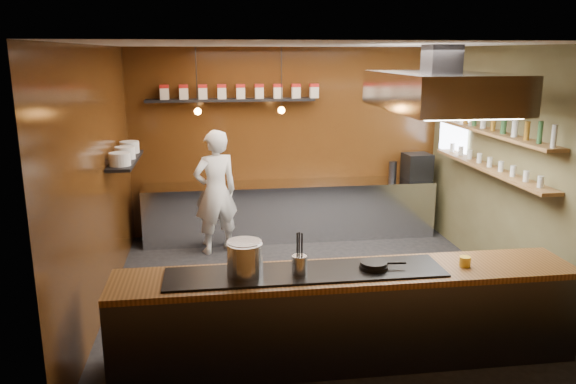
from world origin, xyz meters
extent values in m
plane|color=black|center=(0.00, 0.00, 0.00)|extent=(5.00, 5.00, 0.00)
plane|color=#331709|center=(0.00, 2.50, 1.50)|extent=(5.00, 0.00, 5.00)
plane|color=#331709|center=(-2.50, 0.00, 1.50)|extent=(0.00, 5.00, 5.00)
plane|color=brown|center=(2.50, 0.00, 1.50)|extent=(0.00, 5.00, 5.00)
plane|color=silver|center=(0.00, 0.00, 3.00)|extent=(5.00, 5.00, 0.00)
plane|color=white|center=(2.45, 1.70, 1.90)|extent=(0.00, 1.00, 1.00)
cube|color=silver|center=(0.00, 2.17, 0.45)|extent=(4.60, 0.65, 0.90)
cube|color=#38383D|center=(0.00, -1.60, 0.43)|extent=(4.40, 0.70, 0.86)
cube|color=brown|center=(0.00, -1.60, 0.89)|extent=(4.40, 0.72, 0.06)
cube|color=black|center=(-0.40, -1.60, 0.93)|extent=(2.60, 0.55, 0.02)
cube|color=black|center=(-0.90, 2.36, 2.20)|extent=(2.60, 0.26, 0.04)
cube|color=black|center=(-2.34, 1.00, 1.55)|extent=(0.30, 1.40, 0.04)
cube|color=brown|center=(2.34, 0.30, 1.92)|extent=(0.26, 2.80, 0.04)
cube|color=brown|center=(2.34, 0.30, 1.45)|extent=(0.26, 2.80, 0.04)
cube|color=#38383D|center=(1.30, -0.40, 2.85)|extent=(0.35, 0.35, 0.30)
cube|color=silver|center=(1.30, -0.40, 2.50)|extent=(1.20, 2.00, 0.40)
cube|color=white|center=(1.30, -0.40, 2.29)|extent=(1.00, 1.80, 0.02)
cylinder|color=black|center=(-1.40, 1.70, 2.55)|extent=(0.01, 0.01, 0.90)
sphere|color=orange|center=(-1.40, 1.70, 2.10)|extent=(0.10, 0.10, 0.10)
cylinder|color=black|center=(-0.20, 1.70, 2.55)|extent=(0.01, 0.01, 0.90)
sphere|color=orange|center=(-0.20, 1.70, 2.10)|extent=(0.10, 0.10, 0.10)
cube|color=beige|center=(-1.90, 2.36, 2.31)|extent=(0.13, 0.13, 0.17)
cube|color=#AE1915|center=(-1.90, 2.36, 2.42)|extent=(0.13, 0.13, 0.05)
cube|color=beige|center=(-1.61, 2.36, 2.31)|extent=(0.13, 0.13, 0.17)
cube|color=#AE1915|center=(-1.61, 2.36, 2.42)|extent=(0.13, 0.13, 0.05)
cube|color=beige|center=(-1.32, 2.36, 2.31)|extent=(0.13, 0.13, 0.17)
cube|color=#AE1915|center=(-1.32, 2.36, 2.42)|extent=(0.14, 0.13, 0.05)
cube|color=beige|center=(-1.04, 2.36, 2.31)|extent=(0.13, 0.13, 0.17)
cube|color=#AE1915|center=(-1.04, 2.36, 2.42)|extent=(0.13, 0.13, 0.05)
cube|color=beige|center=(-0.75, 2.36, 2.31)|extent=(0.13, 0.13, 0.17)
cube|color=#AE1915|center=(-0.75, 2.36, 2.42)|extent=(0.14, 0.13, 0.05)
cube|color=beige|center=(-0.46, 2.36, 2.31)|extent=(0.13, 0.13, 0.17)
cube|color=#AE1915|center=(-0.46, 2.36, 2.42)|extent=(0.14, 0.13, 0.05)
cube|color=beige|center=(-0.18, 2.36, 2.31)|extent=(0.13, 0.13, 0.17)
cube|color=#AE1915|center=(-0.18, 2.36, 2.42)|extent=(0.14, 0.13, 0.05)
cube|color=beige|center=(0.11, 2.36, 2.31)|extent=(0.13, 0.13, 0.17)
cube|color=#AE1915|center=(0.11, 2.36, 2.42)|extent=(0.14, 0.13, 0.05)
cube|color=beige|center=(0.40, 2.36, 2.31)|extent=(0.13, 0.13, 0.17)
cube|color=#AE1915|center=(0.40, 2.36, 2.42)|extent=(0.14, 0.13, 0.05)
cylinder|color=silver|center=(-2.34, 0.55, 1.65)|extent=(0.26, 0.26, 0.16)
cylinder|color=silver|center=(-2.34, 1.00, 1.65)|extent=(0.26, 0.26, 0.16)
cylinder|color=silver|center=(-2.34, 1.45, 1.65)|extent=(0.26, 0.26, 0.16)
cylinder|color=silver|center=(2.34, -1.00, 2.06)|extent=(0.06, 0.06, 0.24)
cylinder|color=#2D5933|center=(2.34, -0.74, 2.06)|extent=(0.06, 0.06, 0.24)
cylinder|color=#8C601E|center=(2.34, -0.48, 2.06)|extent=(0.06, 0.06, 0.24)
cylinder|color=silver|center=(2.34, -0.22, 2.06)|extent=(0.06, 0.06, 0.24)
cylinder|color=#2D5933|center=(2.34, 0.04, 2.06)|extent=(0.06, 0.06, 0.24)
cylinder|color=#8C601E|center=(2.34, 0.30, 2.06)|extent=(0.06, 0.06, 0.24)
cylinder|color=silver|center=(2.34, 0.56, 2.06)|extent=(0.06, 0.06, 0.24)
cylinder|color=#2D5933|center=(2.34, 0.82, 2.06)|extent=(0.06, 0.06, 0.24)
cylinder|color=#8C601E|center=(2.34, 1.08, 2.06)|extent=(0.06, 0.06, 0.24)
cylinder|color=silver|center=(2.34, 1.34, 2.06)|extent=(0.06, 0.06, 0.24)
cylinder|color=#2D5933|center=(2.34, 1.60, 2.06)|extent=(0.06, 0.06, 0.24)
cylinder|color=silver|center=(2.34, -0.85, 1.53)|extent=(0.07, 0.07, 0.13)
cylinder|color=silver|center=(2.34, -0.56, 1.53)|extent=(0.07, 0.07, 0.13)
cylinder|color=silver|center=(2.34, -0.28, 1.53)|extent=(0.07, 0.07, 0.13)
cylinder|color=silver|center=(2.34, 0.01, 1.53)|extent=(0.07, 0.07, 0.13)
cylinder|color=silver|center=(2.34, 0.30, 1.53)|extent=(0.07, 0.07, 0.13)
cylinder|color=silver|center=(2.34, 0.59, 1.53)|extent=(0.07, 0.07, 0.13)
cylinder|color=silver|center=(2.34, 0.87, 1.53)|extent=(0.07, 0.07, 0.13)
cylinder|color=silver|center=(2.34, 1.16, 1.53)|extent=(0.07, 0.07, 0.13)
cylinder|color=silver|center=(2.34, 1.45, 1.53)|extent=(0.07, 0.07, 0.13)
cylinder|color=#B0B3B7|center=(-0.96, -1.57, 1.10)|extent=(0.40, 0.40, 0.31)
cylinder|color=silver|center=(-0.96, -1.61, 1.09)|extent=(0.34, 0.34, 0.31)
cylinder|color=silver|center=(-0.47, -1.66, 1.03)|extent=(0.17, 0.17, 0.18)
cylinder|color=black|center=(0.24, -1.62, 0.96)|extent=(0.27, 0.27, 0.03)
cylinder|color=black|center=(0.24, -1.62, 0.99)|extent=(0.25, 0.25, 0.03)
cylinder|color=black|center=(0.46, -1.64, 0.99)|extent=(0.18, 0.04, 0.02)
cylinder|color=yellow|center=(1.14, -1.63, 0.97)|extent=(0.13, 0.13, 0.10)
cube|color=black|center=(2.10, 2.21, 1.11)|extent=(0.44, 0.42, 0.41)
imported|color=silver|center=(-1.18, 1.65, 0.92)|extent=(0.79, 0.65, 1.84)
camera|label=1|loc=(-1.24, -6.40, 2.92)|focal=35.00mm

